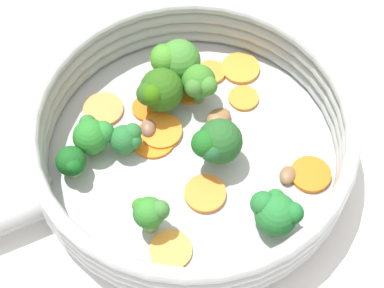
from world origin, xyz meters
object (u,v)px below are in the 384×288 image
object	(u,v)px
carrot_slice_0	(310,174)
broccoli_floret_8	(199,83)
carrot_slice_4	(205,194)
broccoli_floret_7	(127,138)
carrot_slice_7	(103,109)
broccoli_floret_0	(93,135)
carrot_slice_6	(211,72)
carrot_slice_2	(148,108)
broccoli_floret_2	(72,163)
carrot_slice_10	(163,129)
broccoli_floret_5	(276,212)
broccoli_floret_4	(217,143)
mushroom_piece_1	(217,117)
broccoli_floret_3	(174,60)
carrot_slice_8	(241,68)
carrot_slice_9	(153,140)
broccoli_floret_1	(159,91)
carrot_slice_1	(244,98)
carrot_slice_3	(189,90)
mushroom_piece_2	(148,128)
carrot_slice_5	(171,250)
mushroom_piece_0	(288,175)
skillet	(192,155)
broccoli_floret_6	(151,213)

from	to	relation	value
carrot_slice_0	broccoli_floret_8	size ratio (longest dim) A/B	0.81
carrot_slice_4	broccoli_floret_7	xyz separation A→B (m)	(-0.00, 0.09, 0.02)
carrot_slice_7	broccoli_floret_8	size ratio (longest dim) A/B	0.86
broccoli_floret_0	broccoli_floret_8	distance (m)	0.12
carrot_slice_6	carrot_slice_2	bearing A→B (deg)	160.87
broccoli_floret_8	broccoli_floret_2	bearing A→B (deg)	161.28
broccoli_floret_7	carrot_slice_7	bearing A→B (deg)	67.02
carrot_slice_10	broccoli_floret_5	size ratio (longest dim) A/B	0.89
carrot_slice_4	broccoli_floret_4	world-z (taller)	broccoli_floret_4
carrot_slice_6	carrot_slice_7	world-z (taller)	same
carrot_slice_6	broccoli_floret_5	world-z (taller)	broccoli_floret_5
broccoli_floret_5	mushroom_piece_1	world-z (taller)	broccoli_floret_5
broccoli_floret_3	mushroom_piece_1	bearing A→B (deg)	-102.61
carrot_slice_8	broccoli_floret_2	size ratio (longest dim) A/B	1.13
mushroom_piece_1	carrot_slice_9	bearing A→B (deg)	147.20
carrot_slice_0	broccoli_floret_1	size ratio (longest dim) A/B	0.75
carrot_slice_8	broccoli_floret_0	bearing A→B (deg)	159.65
carrot_slice_0	broccoli_floret_3	world-z (taller)	broccoli_floret_3
carrot_slice_1	broccoli_floret_3	xyz separation A→B (m)	(-0.02, 0.07, 0.03)
carrot_slice_3	broccoli_floret_7	world-z (taller)	broccoli_floret_7
carrot_slice_6	broccoli_floret_1	xyz separation A→B (m)	(-0.07, 0.02, 0.03)
carrot_slice_4	mushroom_piece_2	size ratio (longest dim) A/B	1.96
carrot_slice_7	broccoli_floret_8	distance (m)	0.11
broccoli_floret_0	broccoli_floret_5	size ratio (longest dim) A/B	0.86
carrot_slice_5	carrot_slice_10	bearing A→B (deg)	40.18
carrot_slice_10	broccoli_floret_5	distance (m)	0.15
broccoli_floret_7	mushroom_piece_0	world-z (taller)	broccoli_floret_7
skillet	carrot_slice_2	bearing A→B (deg)	77.13
carrot_slice_4	carrot_slice_7	xyz separation A→B (m)	(0.02, 0.15, -0.00)
carrot_slice_2	carrot_slice_6	size ratio (longest dim) A/B	1.06
broccoli_floret_0	broccoli_floret_5	bearing A→B (deg)	-80.19
carrot_slice_4	carrot_slice_6	xyz separation A→B (m)	(0.13, 0.08, -0.00)
carrot_slice_10	broccoli_floret_8	world-z (taller)	broccoli_floret_8
carrot_slice_4	carrot_slice_10	xyz separation A→B (m)	(0.04, 0.08, 0.00)
skillet	mushroom_piece_2	distance (m)	0.05
carrot_slice_3	carrot_slice_8	distance (m)	0.06
carrot_slice_1	carrot_slice_6	size ratio (longest dim) A/B	1.02
skillet	broccoli_floret_6	world-z (taller)	broccoli_floret_6
broccoli_floret_6	carrot_slice_2	bearing A→B (deg)	39.71
carrot_slice_10	mushroom_piece_0	size ratio (longest dim) A/B	2.07
carrot_slice_6	broccoli_floret_8	xyz separation A→B (m)	(-0.04, -0.01, 0.03)
broccoli_floret_2	carrot_slice_1	bearing A→B (deg)	-26.21
carrot_slice_4	mushroom_piece_0	xyz separation A→B (m)	(0.06, -0.05, 0.00)
carrot_slice_2	broccoli_floret_2	world-z (taller)	broccoli_floret_2
broccoli_floret_8	mushroom_piece_1	distance (m)	0.04
carrot_slice_10	broccoli_floret_0	xyz separation A→B (m)	(-0.06, 0.04, 0.02)
carrot_slice_3	carrot_slice_1	bearing A→B (deg)	-64.30
broccoli_floret_0	mushroom_piece_2	distance (m)	0.06
carrot_slice_3	broccoli_floret_4	distance (m)	0.10
skillet	carrot_slice_3	size ratio (longest dim) A/B	8.69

